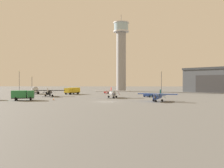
# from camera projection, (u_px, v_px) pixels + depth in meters

# --- Properties ---
(ground_plane) EXTENTS (400.00, 400.00, 0.00)m
(ground_plane) POSITION_uv_depth(u_px,v_px,m) (106.00, 102.00, 56.90)
(ground_plane) COLOR #60605E
(control_tower) EXTENTS (8.04, 8.04, 39.94)m
(control_tower) POSITION_uv_depth(u_px,v_px,m) (121.00, 52.00, 121.94)
(control_tower) COLOR gray
(control_tower) RESTS_ON ground_plane
(hangar) EXTENTS (34.36, 33.65, 11.57)m
(hangar) POSITION_uv_depth(u_px,v_px,m) (221.00, 80.00, 110.01)
(hangar) COLOR #4C5159
(hangar) RESTS_ON ground_plane
(airplane_silver) EXTENTS (10.80, 8.45, 3.17)m
(airplane_silver) POSITION_uv_depth(u_px,v_px,m) (113.00, 93.00, 71.18)
(airplane_silver) COLOR #B7BABF
(airplane_silver) RESTS_ON ground_plane
(airplane_blue) EXTENTS (9.49, 7.51, 2.86)m
(airplane_blue) POSITION_uv_depth(u_px,v_px,m) (158.00, 96.00, 57.70)
(airplane_blue) COLOR #2847A8
(airplane_blue) RESTS_ON ground_plane
(airplane_black) EXTENTS (10.31, 8.07, 3.03)m
(airplane_black) POSITION_uv_depth(u_px,v_px,m) (49.00, 92.00, 78.09)
(airplane_black) COLOR black
(airplane_black) RESTS_ON ground_plane
(truck_box_yellow) EXTENTS (5.47, 6.88, 2.62)m
(truck_box_yellow) POSITION_uv_depth(u_px,v_px,m) (72.00, 90.00, 91.05)
(truck_box_yellow) COLOR #38383D
(truck_box_yellow) RESTS_ON ground_plane
(truck_box_green) EXTENTS (6.01, 4.27, 2.58)m
(truck_box_green) POSITION_uv_depth(u_px,v_px,m) (23.00, 95.00, 61.27)
(truck_box_green) COLOR #38383D
(truck_box_green) RESTS_ON ground_plane
(truck_fuel_tanker_silver) EXTENTS (4.64, 6.75, 3.04)m
(truck_fuel_tanker_silver) POSITION_uv_depth(u_px,v_px,m) (35.00, 90.00, 94.50)
(truck_fuel_tanker_silver) COLOR #38383D
(truck_fuel_tanker_silver) RESTS_ON ground_plane
(car_red) EXTENTS (4.01, 4.54, 1.37)m
(car_red) POSITION_uv_depth(u_px,v_px,m) (109.00, 92.00, 98.92)
(car_red) COLOR red
(car_red) RESTS_ON ground_plane
(car_blue) EXTENTS (3.58, 4.55, 1.37)m
(car_blue) POSITION_uv_depth(u_px,v_px,m) (148.00, 95.00, 75.72)
(car_blue) COLOR #2847A8
(car_blue) RESTS_ON ground_plane
(light_post_east) EXTENTS (0.44, 0.44, 9.60)m
(light_post_east) POSITION_uv_depth(u_px,v_px,m) (161.00, 80.00, 98.52)
(light_post_east) COLOR #38383D
(light_post_east) RESTS_ON ground_plane
(light_post_north) EXTENTS (0.44, 0.44, 10.41)m
(light_post_north) POSITION_uv_depth(u_px,v_px,m) (19.00, 79.00, 111.86)
(light_post_north) COLOR #38383D
(light_post_north) RESTS_ON ground_plane
(light_post_centre) EXTENTS (0.44, 0.44, 7.46)m
(light_post_centre) POSITION_uv_depth(u_px,v_px,m) (32.00, 83.00, 103.63)
(light_post_centre) COLOR #38383D
(light_post_centre) RESTS_ON ground_plane
(traffic_cone_near_left) EXTENTS (0.36, 0.36, 0.60)m
(traffic_cone_near_left) POSITION_uv_depth(u_px,v_px,m) (54.00, 99.00, 61.70)
(traffic_cone_near_left) COLOR black
(traffic_cone_near_left) RESTS_ON ground_plane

